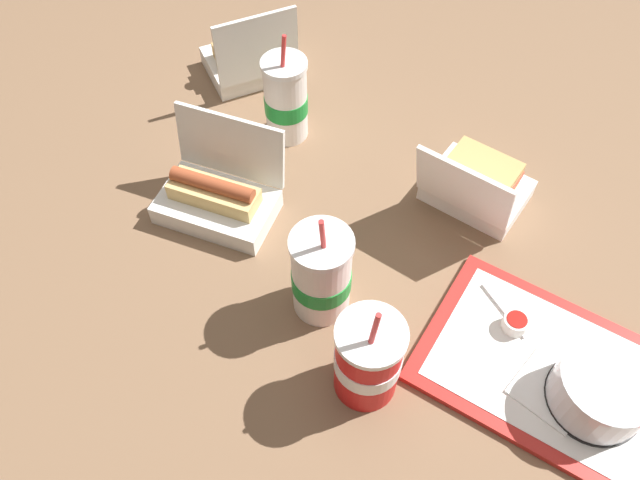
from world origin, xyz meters
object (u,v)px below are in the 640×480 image
(clamshell_hotdog_left, at_px, (249,58))
(soda_cup_front, at_px, (321,275))
(food_tray, at_px, (547,370))
(soda_cup_center, at_px, (368,359))
(clamshell_sandwich_front, at_px, (477,184))
(soda_cup_right, at_px, (286,100))
(plastic_fork, at_px, (505,309))
(clamshell_hotdog_right, at_px, (218,195))
(cake_container, at_px, (601,390))
(ketchup_cup, at_px, (515,323))

(clamshell_hotdog_left, distance_m, soda_cup_front, 0.60)
(soda_cup_front, bearing_deg, food_tray, 17.81)
(clamshell_hotdog_left, bearing_deg, soda_cup_center, -35.59)
(clamshell_sandwich_front, relative_size, soda_cup_right, 0.77)
(plastic_fork, distance_m, clamshell_hotdog_right, 0.52)
(clamshell_sandwich_front, bearing_deg, food_tray, -41.87)
(food_tray, distance_m, soda_cup_center, 0.29)
(clamshell_sandwich_front, height_order, clamshell_hotdog_left, clamshell_hotdog_left)
(plastic_fork, xyz_separation_m, soda_cup_right, (-0.54, 0.11, 0.07))
(cake_container, xyz_separation_m, plastic_fork, (-0.17, 0.06, -0.03))
(soda_cup_right, bearing_deg, food_tray, -14.17)
(soda_cup_right, height_order, soda_cup_front, soda_cup_right)
(soda_cup_front, distance_m, soda_cup_center, 0.15)
(soda_cup_center, bearing_deg, plastic_fork, 64.49)
(food_tray, height_order, plastic_fork, plastic_fork)
(clamshell_sandwich_front, height_order, soda_cup_front, soda_cup_front)
(cake_container, relative_size, soda_cup_center, 0.63)
(plastic_fork, relative_size, clamshell_sandwich_front, 0.62)
(ketchup_cup, relative_size, soda_cup_front, 0.17)
(ketchup_cup, bearing_deg, soda_cup_center, -122.43)
(cake_container, distance_m, ketchup_cup, 0.15)
(plastic_fork, relative_size, clamshell_hotdog_right, 0.46)
(clamshell_sandwich_front, relative_size, clamshell_hotdog_left, 0.80)
(clamshell_hotdog_right, height_order, soda_cup_front, soda_cup_front)
(ketchup_cup, distance_m, clamshell_hotdog_left, 0.77)
(clamshell_hotdog_left, xyz_separation_m, soda_cup_right, (0.18, -0.09, 0.04))
(soda_cup_front, bearing_deg, soda_cup_center, -27.45)
(clamshell_hotdog_left, bearing_deg, cake_container, -16.35)
(clamshell_sandwich_front, xyz_separation_m, soda_cup_center, (0.05, -0.41, 0.04))
(clamshell_sandwich_front, distance_m, soda_cup_right, 0.39)
(ketchup_cup, height_order, clamshell_sandwich_front, clamshell_sandwich_front)
(cake_container, bearing_deg, plastic_fork, 161.36)
(food_tray, bearing_deg, ketchup_cup, 157.38)
(cake_container, height_order, clamshell_hotdog_right, clamshell_hotdog_right)
(ketchup_cup, xyz_separation_m, clamshell_sandwich_front, (-0.18, 0.20, 0.02))
(clamshell_hotdog_left, bearing_deg, soda_cup_front, -37.67)
(soda_cup_right, distance_m, soda_cup_front, 0.40)
(clamshell_hotdog_right, distance_m, clamshell_hotdog_left, 0.38)
(ketchup_cup, distance_m, soda_cup_center, 0.26)
(cake_container, bearing_deg, clamshell_sandwich_front, 144.14)
(clamshell_sandwich_front, distance_m, soda_cup_front, 0.35)
(clamshell_hotdog_right, distance_m, soda_cup_center, 0.42)
(ketchup_cup, height_order, clamshell_hotdog_left, clamshell_hotdog_left)
(clamshell_hotdog_left, distance_m, soda_cup_right, 0.21)
(cake_container, xyz_separation_m, ketchup_cup, (-0.15, 0.04, -0.02))
(clamshell_hotdog_right, height_order, soda_cup_right, soda_cup_right)
(food_tray, relative_size, soda_cup_right, 1.69)
(food_tray, distance_m, soda_cup_front, 0.37)
(cake_container, xyz_separation_m, soda_cup_center, (-0.28, -0.17, 0.03))
(ketchup_cup, distance_m, soda_cup_front, 0.31)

